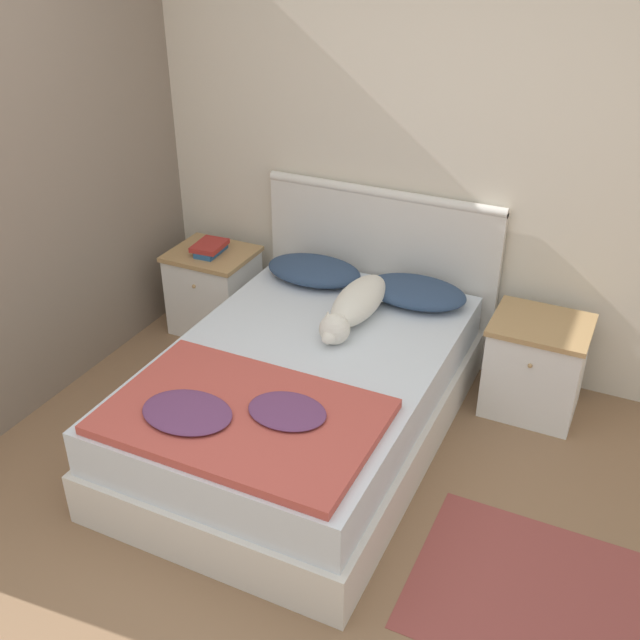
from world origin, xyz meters
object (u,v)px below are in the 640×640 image
(bed, at_px, (303,398))
(pillow_right, at_px, (416,292))
(nightstand_left, at_px, (214,290))
(nightstand_right, at_px, (535,366))
(dog, at_px, (355,305))
(pillow_left, at_px, (314,270))
(book_stack, at_px, (210,248))

(bed, bearing_deg, pillow_right, 68.00)
(nightstand_left, relative_size, nightstand_right, 1.00)
(dog, bearing_deg, bed, -101.15)
(pillow_left, distance_m, dog, 0.52)
(nightstand_right, distance_m, pillow_right, 0.76)
(bed, xyz_separation_m, pillow_right, (0.32, 0.78, 0.31))
(dog, bearing_deg, pillow_right, 55.28)
(nightstand_left, xyz_separation_m, dog, (1.11, -0.31, 0.31))
(nightstand_right, relative_size, book_stack, 2.30)
(bed, height_order, nightstand_left, nightstand_left)
(bed, distance_m, nightstand_right, 1.28)
(dog, relative_size, book_stack, 3.33)
(nightstand_right, bearing_deg, book_stack, -179.62)
(pillow_right, height_order, dog, dog)
(nightstand_left, bearing_deg, nightstand_right, 0.00)
(bed, bearing_deg, nightstand_right, 36.86)
(nightstand_left, bearing_deg, book_stack, -78.02)
(nightstand_left, relative_size, dog, 0.69)
(nightstand_left, distance_m, pillow_left, 0.76)
(nightstand_left, distance_m, pillow_right, 1.37)
(pillow_right, xyz_separation_m, book_stack, (-1.34, -0.03, 0.02))
(pillow_left, xyz_separation_m, book_stack, (-0.70, -0.03, 0.02))
(bed, xyz_separation_m, book_stack, (-1.02, 0.75, 0.33))
(pillow_left, bearing_deg, nightstand_left, -178.70)
(dog, bearing_deg, nightstand_left, 164.41)
(book_stack, bearing_deg, bed, -36.45)
(nightstand_left, xyz_separation_m, pillow_left, (0.71, 0.02, 0.29))
(bed, relative_size, book_stack, 8.57)
(nightstand_left, xyz_separation_m, nightstand_right, (2.04, 0.00, 0.00))
(pillow_right, distance_m, dog, 0.40)
(pillow_right, relative_size, dog, 0.73)
(bed, distance_m, pillow_left, 0.90)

